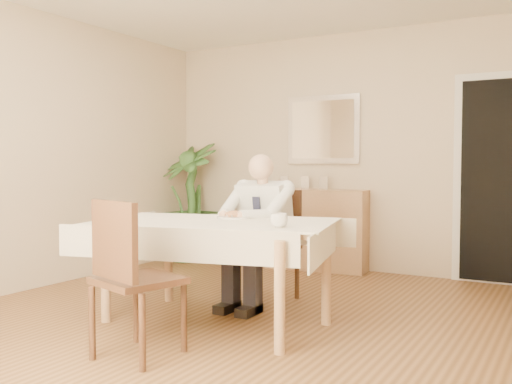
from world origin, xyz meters
The scene contains 17 objects.
room centered at (0.00, 0.00, 1.30)m, with size 5.00×5.02×2.60m.
doorway centered at (1.55, 2.46, 1.00)m, with size 0.96×0.07×2.10m.
mirror centered at (-0.34, 2.47, 1.55)m, with size 0.86×0.04×0.76m.
dining_table centered at (-0.13, -0.03, 0.67)m, with size 1.94×1.40×0.75m.
chair_far centered at (-0.13, 0.86, 0.53)m, with size 0.46×0.46×0.94m.
chair_near centered at (-0.14, -0.93, 0.54)m, with size 0.56×0.57×0.96m.
seated_man centered at (-0.13, 0.57, 0.69)m, with size 0.48×0.72×1.24m.
plate centered at (-0.11, 0.21, 0.76)m, with size 0.26×0.26×0.02m, color white.
food centered at (-0.11, 0.21, 0.78)m, with size 0.14×0.14×0.06m, color brown.
knife centered at (-0.07, 0.15, 0.78)m, with size 0.01×0.01×0.13m, color silver.
fork centered at (-0.15, 0.15, 0.78)m, with size 0.01×0.01×0.13m, color silver.
coffee_mug centered at (0.47, -0.17, 0.80)m, with size 0.11×0.11×0.09m, color white.
sideboard centered at (-0.34, 2.32, 0.44)m, with size 1.11×0.38×0.89m, color #B07D52.
photo_frame_left centered at (-0.79, 2.40, 0.96)m, with size 0.10×0.02×0.14m, color silver.
photo_frame_center centered at (-0.52, 2.40, 0.96)m, with size 0.10×0.02×0.14m, color silver.
photo_frame_right centered at (-0.28, 2.36, 0.96)m, with size 0.10×0.02×0.14m, color silver.
potted_palm centered at (-1.95, 2.14, 0.71)m, with size 0.80×0.80×1.42m, color #2C5120.
Camera 1 is at (2.16, -3.46, 1.17)m, focal length 40.00 mm.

